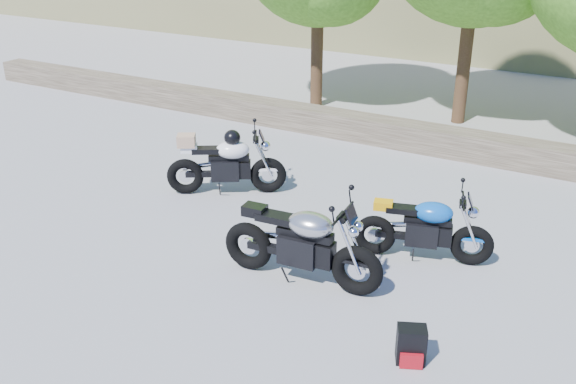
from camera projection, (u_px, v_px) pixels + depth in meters
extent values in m
plane|color=gray|center=(238.00, 268.00, 8.44)|extent=(90.00, 90.00, 0.00)
cube|color=#443A2D|center=(390.00, 132.00, 12.72)|extent=(22.00, 0.55, 0.50)
cylinder|color=#382314|center=(317.00, 42.00, 14.67)|extent=(0.28, 0.28, 3.02)
cylinder|color=#382314|center=(466.00, 45.00, 13.46)|extent=(0.28, 0.28, 3.36)
torus|color=black|center=(357.00, 271.00, 7.75)|extent=(0.67, 0.22, 0.66)
torus|color=black|center=(249.00, 246.00, 8.31)|extent=(0.67, 0.22, 0.66)
cylinder|color=silver|center=(357.00, 271.00, 7.75)|extent=(0.23, 0.06, 0.23)
cylinder|color=silver|center=(249.00, 246.00, 8.31)|extent=(0.23, 0.06, 0.23)
cube|color=black|center=(299.00, 249.00, 7.99)|extent=(0.52, 0.35, 0.37)
cube|color=black|center=(305.00, 234.00, 7.87)|extent=(0.73, 0.22, 0.10)
ellipsoid|color=#B1B2B6|center=(310.00, 225.00, 7.78)|extent=(0.62, 0.45, 0.31)
cube|color=black|center=(277.00, 218.00, 7.95)|extent=(0.53, 0.27, 0.09)
cube|color=black|center=(255.00, 210.00, 8.05)|extent=(0.30, 0.23, 0.13)
cylinder|color=black|center=(343.00, 213.00, 7.53)|extent=(0.09, 0.68, 0.03)
sphere|color=silver|center=(356.00, 229.00, 7.54)|extent=(0.19, 0.19, 0.19)
torus|color=black|center=(268.00, 175.00, 10.56)|extent=(0.59, 0.44, 0.60)
torus|color=black|center=(185.00, 176.00, 10.51)|extent=(0.59, 0.44, 0.60)
cylinder|color=silver|center=(268.00, 175.00, 10.56)|extent=(0.20, 0.14, 0.21)
cylinder|color=silver|center=(185.00, 176.00, 10.51)|extent=(0.20, 0.14, 0.21)
cube|color=black|center=(225.00, 169.00, 10.49)|extent=(0.53, 0.48, 0.34)
cube|color=black|center=(229.00, 157.00, 10.41)|extent=(0.64, 0.47, 0.09)
ellipsoid|color=white|center=(233.00, 150.00, 10.36)|extent=(0.65, 0.60, 0.29)
cube|color=black|center=(207.00, 150.00, 10.34)|extent=(0.51, 0.42, 0.09)
cube|color=white|center=(189.00, 148.00, 10.32)|extent=(0.32, 0.30, 0.12)
cylinder|color=black|center=(256.00, 137.00, 10.28)|extent=(0.35, 0.55, 0.03)
sphere|color=silver|center=(265.00, 146.00, 10.35)|extent=(0.17, 0.17, 0.17)
ellipsoid|color=black|center=(232.00, 138.00, 10.27)|extent=(0.37, 0.37, 0.25)
cube|color=tan|center=(186.00, 140.00, 10.26)|extent=(0.37, 0.36, 0.19)
torus|color=black|center=(472.00, 245.00, 8.42)|extent=(0.58, 0.29, 0.57)
torus|color=black|center=(375.00, 235.00, 8.68)|extent=(0.58, 0.29, 0.57)
cylinder|color=silver|center=(472.00, 245.00, 8.42)|extent=(0.20, 0.09, 0.19)
cylinder|color=silver|center=(375.00, 235.00, 8.68)|extent=(0.20, 0.09, 0.19)
cube|color=black|center=(422.00, 233.00, 8.51)|extent=(0.48, 0.37, 0.32)
cube|color=black|center=(428.00, 220.00, 8.42)|extent=(0.64, 0.31, 0.09)
ellipsoid|color=#0B4DAA|center=(434.00, 212.00, 8.35)|extent=(0.58, 0.47, 0.27)
cube|color=black|center=(403.00, 209.00, 8.44)|extent=(0.48, 0.31, 0.08)
cube|color=#E69F0C|center=(383.00, 205.00, 8.48)|extent=(0.29, 0.24, 0.12)
cylinder|color=black|center=(463.00, 201.00, 8.20)|extent=(0.19, 0.57, 0.03)
sphere|color=silver|center=(473.00, 212.00, 8.23)|extent=(0.16, 0.16, 0.16)
cube|color=black|center=(411.00, 344.00, 6.64)|extent=(0.36, 0.32, 0.41)
cube|color=maroon|center=(411.00, 361.00, 6.57)|extent=(0.23, 0.13, 0.17)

